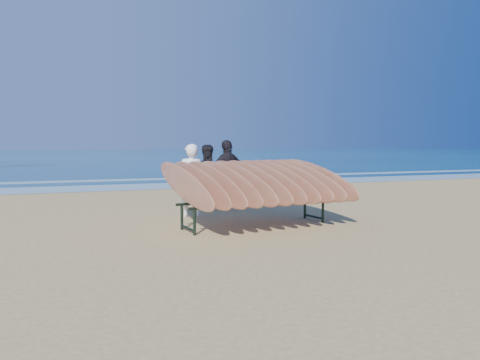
{
  "coord_description": "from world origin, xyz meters",
  "views": [
    {
      "loc": [
        -3.26,
        -8.1,
        1.72
      ],
      "look_at": [
        0.0,
        0.8,
        0.95
      ],
      "focal_mm": 35.0,
      "sensor_mm": 36.0,
      "label": 1
    }
  ],
  "objects": [
    {
      "name": "ground",
      "position": [
        0.0,
        0.0,
        0.0
      ],
      "size": [
        120.0,
        120.0,
        0.0
      ],
      "primitive_type": "plane",
      "color": "tan",
      "rests_on": "ground"
    },
    {
      "name": "ocean",
      "position": [
        0.0,
        55.0,
        0.01
      ],
      "size": [
        160.0,
        160.0,
        0.0
      ],
      "primitive_type": "plane",
      "color": "navy",
      "rests_on": "ground"
    },
    {
      "name": "foam_near",
      "position": [
        0.0,
        10.0,
        0.01
      ],
      "size": [
        160.0,
        160.0,
        0.0
      ],
      "primitive_type": "plane",
      "color": "white",
      "rests_on": "ground"
    },
    {
      "name": "foam_far",
      "position": [
        0.0,
        13.5,
        0.01
      ],
      "size": [
        160.0,
        160.0,
        0.0
      ],
      "primitive_type": "plane",
      "color": "white",
      "rests_on": "ground"
    },
    {
      "name": "surfboard_rack",
      "position": [
        0.31,
        0.72,
        0.91
      ],
      "size": [
        3.53,
        3.28,
        1.48
      ],
      "rotation": [
        0.0,
        0.0,
        0.14
      ],
      "color": "black",
      "rests_on": "ground"
    },
    {
      "name": "person_white",
      "position": [
        -0.64,
        2.33,
        0.84
      ],
      "size": [
        0.67,
        0.49,
        1.68
      ],
      "primitive_type": "imported",
      "rotation": [
        0.0,
        0.0,
        2.98
      ],
      "color": "white",
      "rests_on": "ground"
    },
    {
      "name": "person_dark_a",
      "position": [
        0.15,
        3.54,
        0.83
      ],
      "size": [
        0.91,
        0.77,
        1.65
      ],
      "primitive_type": "imported",
      "rotation": [
        0.0,
        0.0,
        0.19
      ],
      "color": "black",
      "rests_on": "ground"
    },
    {
      "name": "person_dark_b",
      "position": [
        0.62,
        3.41,
        0.89
      ],
      "size": [
        1.12,
        0.7,
        1.78
      ],
      "primitive_type": "imported",
      "rotation": [
        0.0,
        0.0,
        3.41
      ],
      "color": "black",
      "rests_on": "ground"
    }
  ]
}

